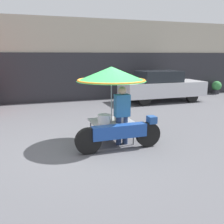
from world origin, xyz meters
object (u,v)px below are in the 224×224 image
vendor_motorcycle_cart (112,86)px  parked_car (161,86)px  vendor_person (122,113)px  potted_plant (217,87)px

vendor_motorcycle_cart → parked_car: bearing=49.6°
parked_car → vendor_person: bearing=-128.1°
vendor_person → potted_plant: (8.45, 6.30, -0.42)m
vendor_motorcycle_cart → vendor_person: bearing=-39.9°
potted_plant → vendor_person: bearing=-143.3°
potted_plant → vendor_motorcycle_cart: bearing=-144.7°
vendor_person → parked_car: 6.54m
vendor_motorcycle_cart → parked_car: vendor_motorcycle_cart is taller
parked_car → potted_plant: size_ratio=5.41×
vendor_person → parked_car: (4.04, 5.15, -0.07)m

